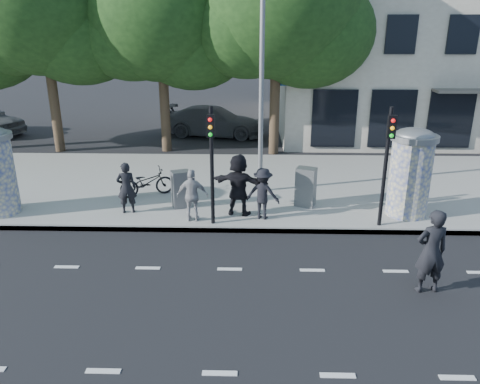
{
  "coord_description": "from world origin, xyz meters",
  "views": [
    {
      "loc": [
        0.52,
        -8.63,
        5.59
      ],
      "look_at": [
        0.19,
        3.5,
        1.24
      ],
      "focal_mm": 35.0,
      "sensor_mm": 36.0,
      "label": 1
    }
  ],
  "objects_px": {
    "traffic_pole_near": "(211,154)",
    "traffic_pole_far": "(387,156)",
    "ped_e": "(192,196)",
    "car_right": "(214,121)",
    "cabinet_right": "(306,187)",
    "cabinet_left": "(181,189)",
    "ped_d": "(263,194)",
    "ped_b": "(127,188)",
    "ped_f": "(239,185)",
    "man_road": "(431,251)",
    "street_lamp": "(262,52)",
    "ad_column_right": "(410,170)",
    "bicycle": "(147,182)"
  },
  "relations": [
    {
      "from": "traffic_pole_near",
      "to": "traffic_pole_far",
      "type": "height_order",
      "value": "same"
    },
    {
      "from": "ped_e",
      "to": "car_right",
      "type": "height_order",
      "value": "ped_e"
    },
    {
      "from": "cabinet_right",
      "to": "cabinet_left",
      "type": "bearing_deg",
      "value": -155.86
    },
    {
      "from": "ped_d",
      "to": "car_right",
      "type": "relative_size",
      "value": 0.29
    },
    {
      "from": "ped_b",
      "to": "ped_f",
      "type": "bearing_deg",
      "value": 168.4
    },
    {
      "from": "ped_f",
      "to": "man_road",
      "type": "height_order",
      "value": "ped_f"
    },
    {
      "from": "street_lamp",
      "to": "ad_column_right",
      "type": "bearing_deg",
      "value": -23.73
    },
    {
      "from": "traffic_pole_far",
      "to": "ped_b",
      "type": "relative_size",
      "value": 2.14
    },
    {
      "from": "ped_d",
      "to": "ped_e",
      "type": "relative_size",
      "value": 0.99
    },
    {
      "from": "bicycle",
      "to": "man_road",
      "type": "bearing_deg",
      "value": -150.32
    },
    {
      "from": "ad_column_right",
      "to": "traffic_pole_far",
      "type": "distance_m",
      "value": 1.52
    },
    {
      "from": "traffic_pole_near",
      "to": "man_road",
      "type": "relative_size",
      "value": 1.75
    },
    {
      "from": "ped_d",
      "to": "man_road",
      "type": "height_order",
      "value": "man_road"
    },
    {
      "from": "cabinet_left",
      "to": "cabinet_right",
      "type": "distance_m",
      "value": 3.92
    },
    {
      "from": "bicycle",
      "to": "cabinet_left",
      "type": "bearing_deg",
      "value": -150.32
    },
    {
      "from": "ped_f",
      "to": "ped_d",
      "type": "bearing_deg",
      "value": 173.11
    },
    {
      "from": "ped_e",
      "to": "bicycle",
      "type": "xyz_separation_m",
      "value": [
        -1.8,
        2.09,
        -0.31
      ]
    },
    {
      "from": "ped_e",
      "to": "ped_d",
      "type": "bearing_deg",
      "value": -171.99
    },
    {
      "from": "cabinet_left",
      "to": "ped_d",
      "type": "bearing_deg",
      "value": -41.82
    },
    {
      "from": "street_lamp",
      "to": "bicycle",
      "type": "xyz_separation_m",
      "value": [
        -3.8,
        -0.52,
        -4.17
      ]
    },
    {
      "from": "ped_b",
      "to": "car_right",
      "type": "distance_m",
      "value": 11.45
    },
    {
      "from": "cabinet_left",
      "to": "ad_column_right",
      "type": "bearing_deg",
      "value": -26.7
    },
    {
      "from": "ad_column_right",
      "to": "street_lamp",
      "type": "xyz_separation_m",
      "value": [
        -4.4,
        1.93,
        3.26
      ]
    },
    {
      "from": "ped_b",
      "to": "cabinet_left",
      "type": "relative_size",
      "value": 1.36
    },
    {
      "from": "ped_b",
      "to": "cabinet_left",
      "type": "bearing_deg",
      "value": -172.23
    },
    {
      "from": "bicycle",
      "to": "traffic_pole_near",
      "type": "bearing_deg",
      "value": -157.54
    },
    {
      "from": "ad_column_right",
      "to": "car_right",
      "type": "height_order",
      "value": "ad_column_right"
    },
    {
      "from": "ad_column_right",
      "to": "ped_f",
      "type": "xyz_separation_m",
      "value": [
        -5.08,
        -0.14,
        -0.45
      ]
    },
    {
      "from": "ped_e",
      "to": "cabinet_left",
      "type": "height_order",
      "value": "ped_e"
    },
    {
      "from": "ped_f",
      "to": "car_right",
      "type": "relative_size",
      "value": 0.35
    },
    {
      "from": "traffic_pole_near",
      "to": "ped_f",
      "type": "distance_m",
      "value": 1.55
    },
    {
      "from": "ad_column_right",
      "to": "cabinet_right",
      "type": "xyz_separation_m",
      "value": [
        -2.98,
        0.63,
        -0.76
      ]
    },
    {
      "from": "cabinet_left",
      "to": "ped_e",
      "type": "bearing_deg",
      "value": -88.71
    },
    {
      "from": "traffic_pole_near",
      "to": "man_road",
      "type": "xyz_separation_m",
      "value": [
        5.01,
        -3.23,
        -1.26
      ]
    },
    {
      "from": "traffic_pole_far",
      "to": "ped_e",
      "type": "xyz_separation_m",
      "value": [
        -5.4,
        0.24,
        -1.3
      ]
    },
    {
      "from": "street_lamp",
      "to": "ped_f",
      "type": "xyz_separation_m",
      "value": [
        -0.68,
        -2.07,
        -3.7
      ]
    },
    {
      "from": "traffic_pole_far",
      "to": "ad_column_right",
      "type": "bearing_deg",
      "value": 42.21
    },
    {
      "from": "ped_e",
      "to": "cabinet_right",
      "type": "relative_size",
      "value": 1.25
    },
    {
      "from": "traffic_pole_near",
      "to": "cabinet_right",
      "type": "distance_m",
      "value": 3.52
    },
    {
      "from": "ped_b",
      "to": "cabinet_right",
      "type": "height_order",
      "value": "ped_b"
    },
    {
      "from": "car_right",
      "to": "traffic_pole_far",
      "type": "bearing_deg",
      "value": -144.76
    },
    {
      "from": "ad_column_right",
      "to": "ped_d",
      "type": "xyz_separation_m",
      "value": [
        -4.36,
        -0.42,
        -0.61
      ]
    },
    {
      "from": "ad_column_right",
      "to": "cabinet_right",
      "type": "bearing_deg",
      "value": 168.09
    },
    {
      "from": "man_road",
      "to": "cabinet_left",
      "type": "xyz_separation_m",
      "value": [
        -6.12,
        4.59,
        -0.23
      ]
    },
    {
      "from": "street_lamp",
      "to": "car_right",
      "type": "xyz_separation_m",
      "value": [
        -2.31,
        9.3,
        -4.02
      ]
    },
    {
      "from": "traffic_pole_near",
      "to": "cabinet_right",
      "type": "relative_size",
      "value": 2.72
    },
    {
      "from": "traffic_pole_near",
      "to": "cabinet_right",
      "type": "height_order",
      "value": "traffic_pole_near"
    },
    {
      "from": "ad_column_right",
      "to": "cabinet_left",
      "type": "relative_size",
      "value": 2.26
    },
    {
      "from": "ped_b",
      "to": "cabinet_right",
      "type": "distance_m",
      "value": 5.54
    },
    {
      "from": "man_road",
      "to": "bicycle",
      "type": "height_order",
      "value": "man_road"
    }
  ]
}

